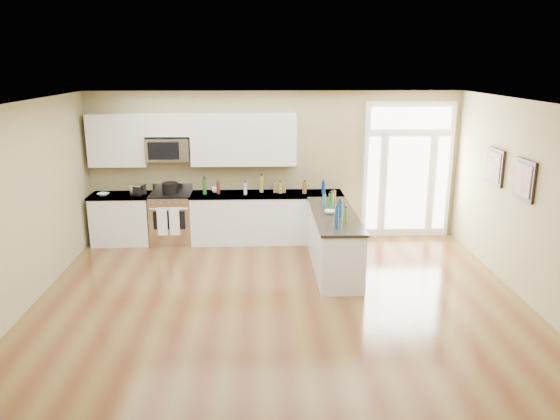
# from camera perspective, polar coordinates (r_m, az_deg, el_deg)

# --- Properties ---
(ground) EXTENTS (8.00, 8.00, 0.00)m
(ground) POSITION_cam_1_polar(r_m,az_deg,el_deg) (7.05, 0.31, -12.79)
(ground) COLOR brown
(room_shell) EXTENTS (8.00, 8.00, 8.00)m
(room_shell) POSITION_cam_1_polar(r_m,az_deg,el_deg) (6.43, 0.33, 0.78)
(room_shell) COLOR tan
(room_shell) RESTS_ON ground
(back_cabinet_left) EXTENTS (1.10, 0.66, 0.94)m
(back_cabinet_left) POSITION_cam_1_polar(r_m,az_deg,el_deg) (10.64, -16.17, -1.05)
(back_cabinet_left) COLOR silver
(back_cabinet_left) RESTS_ON ground
(back_cabinet_right) EXTENTS (2.85, 0.66, 0.94)m
(back_cabinet_right) POSITION_cam_1_polar(r_m,az_deg,el_deg) (10.32, -1.39, -0.94)
(back_cabinet_right) COLOR silver
(back_cabinet_right) RESTS_ON ground
(peninsula_cabinet) EXTENTS (0.69, 2.32, 0.94)m
(peninsula_cabinet) POSITION_cam_1_polar(r_m,az_deg,el_deg) (9.01, 5.62, -3.46)
(peninsula_cabinet) COLOR silver
(peninsula_cabinet) RESTS_ON ground
(upper_cabinet_left) EXTENTS (1.04, 0.33, 0.95)m
(upper_cabinet_left) POSITION_cam_1_polar(r_m,az_deg,el_deg) (10.48, -16.64, 7.00)
(upper_cabinet_left) COLOR silver
(upper_cabinet_left) RESTS_ON room_shell
(upper_cabinet_right) EXTENTS (1.94, 0.33, 0.95)m
(upper_cabinet_right) POSITION_cam_1_polar(r_m,az_deg,el_deg) (10.15, -3.82, 7.35)
(upper_cabinet_right) COLOR silver
(upper_cabinet_right) RESTS_ON room_shell
(upper_cabinet_short) EXTENTS (0.82, 0.33, 0.40)m
(upper_cabinet_short) POSITION_cam_1_polar(r_m,az_deg,el_deg) (10.25, -11.66, 8.70)
(upper_cabinet_short) COLOR silver
(upper_cabinet_short) RESTS_ON room_shell
(microwave) EXTENTS (0.78, 0.41, 0.42)m
(microwave) POSITION_cam_1_polar(r_m,az_deg,el_deg) (10.27, -11.57, 6.24)
(microwave) COLOR silver
(microwave) RESTS_ON room_shell
(entry_door) EXTENTS (1.70, 0.10, 2.60)m
(entry_door) POSITION_cam_1_polar(r_m,az_deg,el_deg) (10.74, 13.18, 4.05)
(entry_door) COLOR white
(entry_door) RESTS_ON ground
(wall_art_near) EXTENTS (0.05, 0.58, 0.58)m
(wall_art_near) POSITION_cam_1_polar(r_m,az_deg,el_deg) (9.35, 21.55, 4.24)
(wall_art_near) COLOR black
(wall_art_near) RESTS_ON room_shell
(wall_art_far) EXTENTS (0.05, 0.58, 0.58)m
(wall_art_far) POSITION_cam_1_polar(r_m,az_deg,el_deg) (8.46, 24.18, 2.90)
(wall_art_far) COLOR black
(wall_art_far) RESTS_ON room_shell
(kitchen_range) EXTENTS (0.76, 0.68, 1.08)m
(kitchen_range) POSITION_cam_1_polar(r_m,az_deg,el_deg) (10.44, -11.23, -0.80)
(kitchen_range) COLOR silver
(kitchen_range) RESTS_ON ground
(stockpot) EXTENTS (0.31, 0.31, 0.23)m
(stockpot) POSITION_cam_1_polar(r_m,az_deg,el_deg) (10.27, -11.40, 2.28)
(stockpot) COLOR black
(stockpot) RESTS_ON kitchen_range
(toaster_oven) EXTENTS (0.30, 0.27, 0.21)m
(toaster_oven) POSITION_cam_1_polar(r_m,az_deg,el_deg) (10.33, -14.60, 2.05)
(toaster_oven) COLOR silver
(toaster_oven) RESTS_ON back_cabinet_left
(cardboard_box) EXTENTS (0.24, 0.18, 0.19)m
(cardboard_box) POSITION_cam_1_polar(r_m,az_deg,el_deg) (10.27, -0.04, 2.43)
(cardboard_box) COLOR brown
(cardboard_box) RESTS_ON back_cabinet_right
(bowl_left) EXTENTS (0.26, 0.26, 0.05)m
(bowl_left) POSITION_cam_1_polar(r_m,az_deg,el_deg) (10.50, -17.99, 1.56)
(bowl_left) COLOR white
(bowl_left) RESTS_ON back_cabinet_left
(bowl_peninsula) EXTENTS (0.18, 0.18, 0.06)m
(bowl_peninsula) POSITION_cam_1_polar(r_m,az_deg,el_deg) (8.84, 5.24, -0.21)
(bowl_peninsula) COLOR white
(bowl_peninsula) RESTS_ON peninsula_cabinet
(cup_counter) EXTENTS (0.14, 0.14, 0.11)m
(cup_counter) POSITION_cam_1_polar(r_m,az_deg,el_deg) (10.29, -6.79, 2.11)
(cup_counter) COLOR white
(cup_counter) RESTS_ON back_cabinet_right
(counter_bottles) EXTENTS (2.38, 2.45, 0.32)m
(counter_bottles) POSITION_cam_1_polar(r_m,az_deg,el_deg) (9.46, 1.59, 1.52)
(counter_bottles) COLOR #19591E
(counter_bottles) RESTS_ON back_cabinet_right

